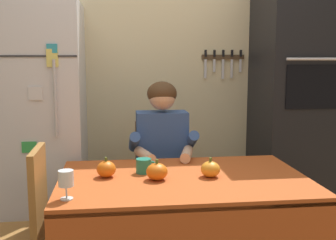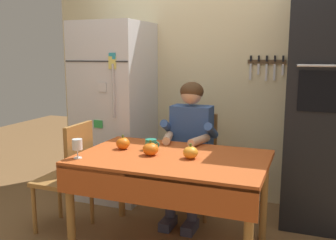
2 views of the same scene
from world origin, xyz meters
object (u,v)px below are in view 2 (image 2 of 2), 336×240
Objects in this scene: dining_table at (171,167)px; pumpkin_medium at (190,153)px; refrigerator at (115,111)px; coffee_mug at (151,144)px; chair_left_side at (70,173)px; pumpkin_small at (151,149)px; wine_glass at (77,145)px; wall_oven at (324,106)px; pumpkin_large at (123,143)px; chair_behind_person at (195,158)px; seated_person at (189,139)px.

dining_table is 0.20m from pumpkin_medium.
refrigerator reaches higher than pumpkin_medium.
chair_left_side is at bearing -169.25° from coffee_mug.
dining_table is at bearing 6.58° from pumpkin_small.
coffee_mug is at bearing 46.22° from wine_glass.
pumpkin_medium is (-0.90, -0.92, -0.26)m from wall_oven.
dining_table is 12.18× the size of pumpkin_large.
coffee_mug is (0.73, -0.75, -0.12)m from refrigerator.
chair_behind_person is 1.16m from chair_left_side.
seated_person reaches higher than coffee_mug.
chair_behind_person is at bearing 93.63° from dining_table.
wall_oven is 1.19m from seated_person.
pumpkin_large is (0.52, -0.81, -0.11)m from refrigerator.
dining_table is at bearing -0.17° from chair_left_side.
seated_person is 0.64m from pumpkin_medium.
dining_table is 1.51× the size of chair_behind_person.
pumpkin_small is (0.75, -0.02, 0.28)m from chair_left_side.
pumpkin_large is 0.96× the size of pumpkin_small.
wine_glass is at bearing -116.92° from pumpkin_large.
wine_glass is (-1.67, -1.21, -0.21)m from wall_oven.
chair_behind_person is at bearing 61.90° from pumpkin_large.
pumpkin_small is at bearing -173.42° from dining_table.
wall_oven is at bearing 37.97° from pumpkin_small.
wine_glass is at bearing -117.71° from chair_behind_person.
pumpkin_medium is at bearing -134.29° from wall_oven.
coffee_mug is at bearing 148.49° from dining_table.
refrigerator is at bearing 93.20° from chair_left_side.
chair_behind_person reaches higher than dining_table.
pumpkin_large is at bearing -125.90° from seated_person.
refrigerator is 1.21m from pumpkin_small.
pumpkin_medium is (0.37, -0.13, 0.00)m from coffee_mug.
wine_glass is (-0.57, -0.89, 0.10)m from seated_person.
wall_oven is 1.23m from chair_behind_person.
chair_left_side is 1.09m from pumpkin_medium.
wall_oven is at bearing 31.96° from coffee_mug.
pumpkin_medium is at bearing -6.93° from pumpkin_large.
coffee_mug is 0.82× the size of wine_glass.
refrigerator is at bearing 141.34° from pumpkin_medium.
pumpkin_small is (-1.21, -0.94, -0.26)m from wall_oven.
chair_behind_person reaches higher than pumpkin_medium.
wall_oven reaches higher than pumpkin_small.
seated_person is at bearing -17.25° from refrigerator.
refrigerator is 12.60× the size of wine_glass.
dining_table is at bearing -31.51° from coffee_mug.
chair_left_side is 0.80m from pumpkin_small.
pumpkin_small is (0.46, 0.27, -0.05)m from wine_glass.
chair_left_side is (0.05, -0.88, -0.39)m from refrigerator.
chair_left_side is (-1.95, -0.92, -0.54)m from wall_oven.
coffee_mug is (-1.27, -0.79, -0.27)m from wall_oven.
chair_behind_person is 8.29× the size of pumpkin_medium.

